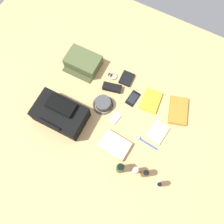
# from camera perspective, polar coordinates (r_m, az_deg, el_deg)

# --- Properties ---
(ground_plane) EXTENTS (2.64, 2.02, 0.02)m
(ground_plane) POSITION_cam_1_polar(r_m,az_deg,el_deg) (1.69, -0.00, -0.56)
(ground_plane) COLOR tan
(ground_plane) RESTS_ON ground
(backpack) EXTENTS (0.36, 0.23, 0.17)m
(backpack) POSITION_cam_1_polar(r_m,az_deg,el_deg) (1.64, -12.62, -0.46)
(backpack) COLOR black
(backpack) RESTS_ON ground_plane
(toiletry_pouch) EXTENTS (0.26, 0.22, 0.09)m
(toiletry_pouch) POSITION_cam_1_polar(r_m,az_deg,el_deg) (1.82, -7.16, 12.17)
(toiletry_pouch) COLOR #47512D
(toiletry_pouch) RESTS_ON ground_plane
(bucket_hat) EXTENTS (0.15, 0.15, 0.07)m
(bucket_hat) POSITION_cam_1_polar(r_m,az_deg,el_deg) (1.67, -2.24, 2.06)
(bucket_hat) COLOR #404040
(bucket_hat) RESTS_ON ground_plane
(lotion_bottle) EXTENTS (0.04, 0.04, 0.15)m
(lotion_bottle) POSITION_cam_1_polar(r_m,az_deg,el_deg) (1.55, 11.17, -17.21)
(lotion_bottle) COLOR beige
(lotion_bottle) RESTS_ON ground_plane
(cologne_bottle) EXTENTS (0.04, 0.04, 0.13)m
(cologne_bottle) POSITION_cam_1_polar(r_m,az_deg,el_deg) (1.55, 8.07, -14.78)
(cologne_bottle) COLOR #473319
(cologne_bottle) RESTS_ON ground_plane
(toothpaste_tube) EXTENTS (0.04, 0.04, 0.13)m
(toothpaste_tube) POSITION_cam_1_polar(r_m,az_deg,el_deg) (1.54, 5.72, -14.18)
(toothpaste_tube) COLOR white
(toothpaste_tube) RESTS_ON ground_plane
(shampoo_bottle) EXTENTS (0.05, 0.05, 0.16)m
(shampoo_bottle) POSITION_cam_1_polar(r_m,az_deg,el_deg) (1.52, 2.01, -13.71)
(shampoo_bottle) COLOR #19471E
(shampoo_bottle) RESTS_ON ground_plane
(paperback_novel) EXTENTS (0.19, 0.24, 0.03)m
(paperback_novel) POSITION_cam_1_polar(r_m,az_deg,el_deg) (1.74, 16.03, 0.32)
(paperback_novel) COLOR orange
(paperback_novel) RESTS_ON ground_plane
(travel_guidebook) EXTENTS (0.14, 0.18, 0.02)m
(travel_guidebook) POSITION_cam_1_polar(r_m,az_deg,el_deg) (1.72, 9.53, 2.77)
(travel_guidebook) COLOR yellow
(travel_guidebook) RESTS_ON ground_plane
(cell_phone) EXTENTS (0.08, 0.13, 0.01)m
(cell_phone) POSITION_cam_1_polar(r_m,az_deg,el_deg) (1.72, 5.16, 3.38)
(cell_phone) COLOR black
(cell_phone) RESTS_ON ground_plane
(media_player) EXTENTS (0.07, 0.09, 0.01)m
(media_player) POSITION_cam_1_polar(r_m,az_deg,el_deg) (1.66, 0.78, -1.50)
(media_player) COLOR #B7B7BC
(media_player) RESTS_ON ground_plane
(wristwatch) EXTENTS (0.07, 0.06, 0.01)m
(wristwatch) POSITION_cam_1_polar(r_m,az_deg,el_deg) (1.79, 0.17, 8.90)
(wristwatch) COLOR #99999E
(wristwatch) RESTS_ON ground_plane
(toothbrush) EXTENTS (0.17, 0.02, 0.02)m
(toothbrush) POSITION_cam_1_polar(r_m,az_deg,el_deg) (1.63, 8.23, -7.39)
(toothbrush) COLOR blue
(toothbrush) RESTS_ON ground_plane
(wallet) EXTENTS (0.10, 0.12, 0.02)m
(wallet) POSITION_cam_1_polar(r_m,az_deg,el_deg) (1.78, 3.64, 8.26)
(wallet) COLOR black
(wallet) RESTS_ON ground_plane
(notepad) EXTENTS (0.13, 0.16, 0.02)m
(notepad) POSITION_cam_1_polar(r_m,az_deg,el_deg) (1.66, 11.23, -4.93)
(notepad) COLOR beige
(notepad) RESTS_ON ground_plane
(folded_towel) EXTENTS (0.21, 0.15, 0.04)m
(folded_towel) POSITION_cam_1_polar(r_m,az_deg,el_deg) (1.60, 0.69, -8.14)
(folded_towel) COLOR #C6B289
(folded_towel) RESTS_ON ground_plane
(sunglasses_case) EXTENTS (0.15, 0.09, 0.04)m
(sunglasses_case) POSITION_cam_1_polar(r_m,az_deg,el_deg) (1.73, 0.01, 6.07)
(sunglasses_case) COLOR black
(sunglasses_case) RESTS_ON ground_plane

